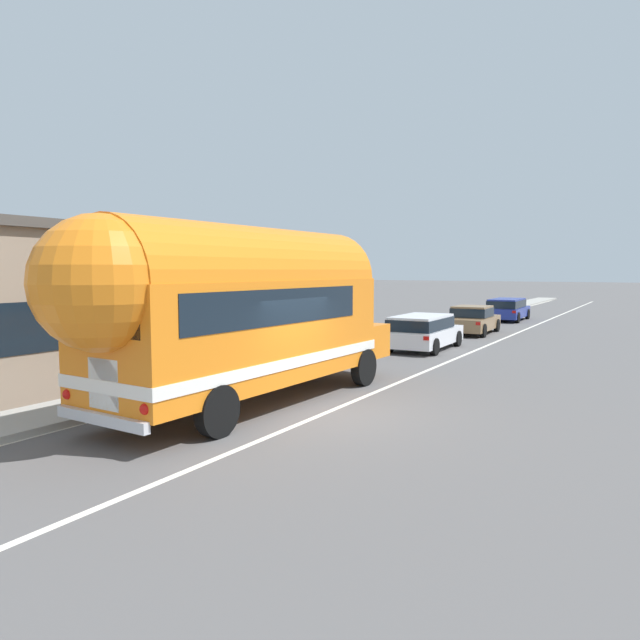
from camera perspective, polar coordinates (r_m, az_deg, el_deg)
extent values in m
plane|color=#565454|center=(12.66, 0.20, -9.33)|extent=(300.00, 300.00, 0.00)
cube|color=silver|center=(23.60, 15.37, -2.81)|extent=(0.14, 80.00, 0.01)
cube|color=silver|center=(24.88, 6.93, -2.27)|extent=(0.12, 80.00, 0.01)
cube|color=#9E9B93|center=(23.50, 2.86, -2.49)|extent=(1.86, 90.00, 0.15)
cube|color=black|center=(16.31, -19.44, 0.02)|extent=(0.08, 12.41, 1.20)
cube|color=orange|center=(13.30, -7.23, -1.01)|extent=(2.70, 7.83, 2.30)
cylinder|color=orange|center=(13.23, -7.29, 3.95)|extent=(2.65, 7.73, 2.45)
sphere|color=orange|center=(10.58, -20.74, 3.41)|extent=(2.40, 2.40, 2.40)
cube|color=orange|center=(17.08, 2.58, -1.93)|extent=(2.29, 1.36, 0.95)
cube|color=white|center=(13.38, -7.20, -3.78)|extent=(2.74, 7.87, 0.24)
cube|color=black|center=(13.02, -8.11, 1.50)|extent=(2.68, 6.03, 0.76)
cube|color=black|center=(10.59, -20.70, 0.71)|extent=(2.00, 0.13, 0.84)
cube|color=white|center=(10.75, -20.54, -5.96)|extent=(0.80, 0.08, 0.90)
cube|color=silver|center=(10.82, -20.83, -9.14)|extent=(2.34, 0.20, 0.20)
sphere|color=red|center=(11.64, -23.66, -6.74)|extent=(0.20, 0.20, 0.20)
sphere|color=red|center=(10.00, -16.88, -8.42)|extent=(0.20, 0.20, 0.20)
cube|color=black|center=(16.46, 1.55, 2.44)|extent=(2.14, 0.15, 0.96)
cube|color=silver|center=(17.70, 3.70, -2.10)|extent=(0.90, 0.12, 0.56)
cylinder|color=black|center=(16.91, -2.66, -3.97)|extent=(0.29, 1.01, 1.00)
cylinder|color=black|center=(15.70, 4.36, -4.68)|extent=(0.29, 1.01, 1.00)
cylinder|color=black|center=(12.73, -17.95, -7.19)|extent=(0.29, 1.01, 1.00)
cylinder|color=black|center=(11.06, -10.12, -8.86)|extent=(0.29, 1.01, 1.00)
cube|color=white|center=(23.15, 10.34, -1.57)|extent=(1.97, 4.39, 0.60)
cube|color=white|center=(22.64, 9.96, -0.25)|extent=(1.73, 3.13, 0.55)
cube|color=black|center=(22.64, 9.96, -0.32)|extent=(1.79, 3.17, 0.43)
cube|color=red|center=(21.39, 6.39, -1.57)|extent=(0.20, 0.05, 0.14)
cube|color=red|center=(20.82, 10.46, -1.80)|extent=(0.20, 0.05, 0.14)
cylinder|color=black|center=(24.84, 9.52, -1.58)|extent=(0.22, 0.65, 0.64)
cylinder|color=black|center=(24.30, 13.44, -1.79)|extent=(0.22, 0.65, 0.64)
cylinder|color=black|center=(22.12, 6.91, -2.35)|extent=(0.22, 0.65, 0.64)
cylinder|color=black|center=(21.51, 11.26, -2.62)|extent=(0.22, 0.65, 0.64)
cube|color=olive|center=(29.32, 14.85, -0.29)|extent=(1.98, 4.38, 0.60)
cube|color=olive|center=(29.15, 14.82, 0.82)|extent=(1.69, 2.03, 0.55)
cube|color=black|center=(29.16, 14.82, 0.76)|extent=(1.75, 2.07, 0.43)
cube|color=red|center=(27.43, 12.16, -0.21)|extent=(0.20, 0.05, 0.14)
cube|color=red|center=(27.02, 15.36, -0.35)|extent=(0.20, 0.05, 0.14)
cylinder|color=black|center=(30.96, 13.94, -0.37)|extent=(0.22, 0.65, 0.64)
cylinder|color=black|center=(30.56, 17.09, -0.51)|extent=(0.22, 0.65, 0.64)
cylinder|color=black|center=(28.17, 12.40, -0.86)|extent=(0.22, 0.65, 0.64)
cylinder|color=black|center=(27.73, 15.85, -1.02)|extent=(0.22, 0.65, 0.64)
cube|color=navy|center=(37.54, 18.11, 0.75)|extent=(1.95, 4.65, 0.60)
cube|color=navy|center=(37.04, 17.98, 1.59)|extent=(1.72, 3.39, 0.55)
cube|color=black|center=(37.05, 17.98, 1.55)|extent=(1.78, 3.44, 0.43)
cube|color=red|center=(35.45, 16.10, 0.86)|extent=(0.20, 0.05, 0.14)
cube|color=red|center=(35.11, 18.63, 0.76)|extent=(0.20, 0.05, 0.14)
cylinder|color=black|center=(39.30, 17.32, 0.66)|extent=(0.22, 0.64, 0.64)
cylinder|color=black|center=(38.97, 19.84, 0.55)|extent=(0.22, 0.64, 0.64)
cylinder|color=black|center=(36.19, 16.23, 0.33)|extent=(0.22, 0.64, 0.64)
cylinder|color=black|center=(35.82, 18.96, 0.22)|extent=(0.22, 0.64, 0.64)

